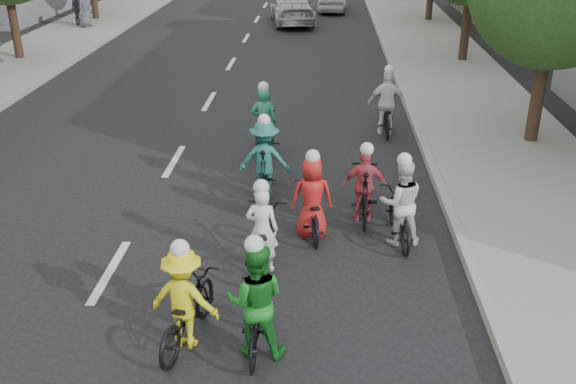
# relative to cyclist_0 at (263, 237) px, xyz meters

# --- Properties ---
(ground) EXTENTS (120.00, 120.00, 0.00)m
(ground) POSITION_rel_cyclist_0_xyz_m (-2.56, -0.31, -0.55)
(ground) COLOR black
(ground) RESTS_ON ground
(curb_left) EXTENTS (0.18, 80.00, 0.18)m
(curb_left) POSITION_rel_cyclist_0_xyz_m (-8.61, 9.69, -0.46)
(curb_left) COLOR #999993
(curb_left) RESTS_ON ground
(sidewalk_right) EXTENTS (4.00, 80.00, 0.15)m
(sidewalk_right) POSITION_rel_cyclist_0_xyz_m (5.44, 9.69, -0.48)
(sidewalk_right) COLOR gray
(sidewalk_right) RESTS_ON ground
(curb_right) EXTENTS (0.18, 80.00, 0.18)m
(curb_right) POSITION_rel_cyclist_0_xyz_m (3.49, 9.69, -0.46)
(curb_right) COLOR #999993
(curb_right) RESTS_ON ground
(cyclist_0) EXTENTS (0.80, 1.93, 1.64)m
(cyclist_0) POSITION_rel_cyclist_0_xyz_m (0.00, 0.00, 0.00)
(cyclist_0) COLOR black
(cyclist_0) RESTS_ON ground
(cyclist_1) EXTENTS (0.81, 1.64, 1.82)m
(cyclist_1) POSITION_rel_cyclist_0_xyz_m (0.12, -2.22, 0.13)
(cyclist_1) COLOR black
(cyclist_1) RESTS_ON ground
(cyclist_2) EXTENTS (1.07, 1.90, 1.66)m
(cyclist_2) POSITION_rel_cyclist_0_xyz_m (-0.88, -2.10, 0.05)
(cyclist_2) COLOR black
(cyclist_2) RESTS_ON ground
(cyclist_3) EXTENTS (0.85, 1.78, 1.60)m
(cyclist_3) POSITION_rel_cyclist_0_xyz_m (1.79, 1.92, 0.05)
(cyclist_3) COLOR black
(cyclist_3) RESTS_ON ground
(cyclist_4) EXTENTS (0.81, 1.76, 1.70)m
(cyclist_4) POSITION_rel_cyclist_0_xyz_m (0.80, 1.22, 0.03)
(cyclist_4) COLOR black
(cyclist_4) RESTS_ON ground
(cyclist_5) EXTENTS (0.64, 1.82, 1.84)m
(cyclist_5) POSITION_rel_cyclist_0_xyz_m (-0.44, 5.24, 0.09)
(cyclist_5) COLOR black
(cyclist_5) RESTS_ON ground
(cyclist_6) EXTENTS (0.82, 1.79, 1.74)m
(cyclist_6) POSITION_rel_cyclist_0_xyz_m (2.38, 1.04, 0.06)
(cyclist_6) COLOR black
(cyclist_6) RESTS_ON ground
(cyclist_7) EXTENTS (1.10, 1.85, 1.81)m
(cyclist_7) POSITION_rel_cyclist_0_xyz_m (-0.21, 2.87, 0.15)
(cyclist_7) COLOR black
(cyclist_7) RESTS_ON ground
(cyclist_8) EXTENTS (1.00, 1.74, 1.86)m
(cyclist_8) POSITION_rel_cyclist_0_xyz_m (2.64, 7.01, 0.08)
(cyclist_8) COLOR black
(cyclist_8) RESTS_ON ground
(follow_car_lead) EXTENTS (2.71, 5.12, 1.42)m
(follow_car_lead) POSITION_rel_cyclist_0_xyz_m (-0.67, 23.47, 0.15)
(follow_car_lead) COLOR #B5B5BA
(follow_car_lead) RESTS_ON ground
(spectator_1) EXTENTS (0.48, 0.95, 1.56)m
(spectator_1) POSITION_rel_cyclist_0_xyz_m (-10.98, 21.77, 0.38)
(spectator_1) COLOR #51505D
(spectator_1) RESTS_ON sidewalk_left
(spectator_2) EXTENTS (0.72, 0.97, 1.79)m
(spectator_2) POSITION_rel_cyclist_0_xyz_m (-10.42, 21.26, 0.49)
(spectator_2) COLOR #4F4E5B
(spectator_2) RESTS_ON sidewalk_left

